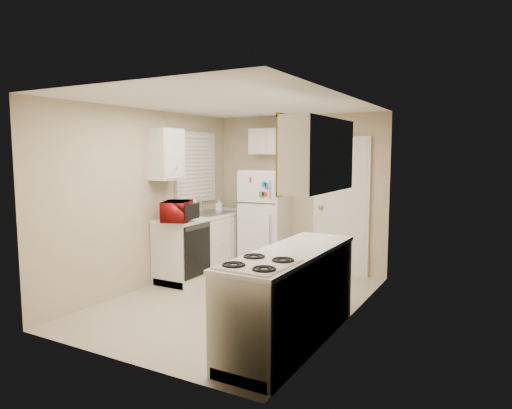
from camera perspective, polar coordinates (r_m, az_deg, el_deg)
The scene contains 19 objects.
floor at distance 5.78m, azimuth -2.46°, elevation -11.91°, with size 3.80×3.80×0.00m, color beige.
ceiling at distance 5.51m, azimuth -2.58°, elevation 12.50°, with size 3.80×3.80×0.00m, color white.
wall_left at distance 6.36m, azimuth -13.34°, elevation 0.69°, with size 3.80×3.80×0.00m, color tan.
wall_right at distance 4.94m, azimuth 11.48°, elevation -0.88°, with size 3.80×3.80×0.00m, color tan.
wall_back at distance 7.20m, azimuth 5.41°, elevation 1.49°, with size 2.80×2.80×0.00m, color tan.
wall_front at distance 4.04m, azimuth -16.76°, elevation -2.65°, with size 2.80×2.80×0.00m, color tan.
left_counter at distance 6.98m, azimuth -6.35°, elevation -4.90°, with size 0.60×1.80×0.90m, color silver.
dishwasher at distance 6.33m, azimuth -7.35°, elevation -5.73°, with size 0.03×0.58×0.72m, color black.
sink at distance 7.03m, azimuth -5.68°, elevation -1.42°, with size 0.54×0.74×0.16m, color gray.
microwave at distance 6.23m, azimuth -9.84°, elevation -0.73°, with size 0.28×0.50×0.33m, color maroon.
soap_bottle at distance 7.20m, azimuth -4.61°, elevation -0.10°, with size 0.09×0.09×0.21m, color white.
window_blinds at distance 7.12m, azimuth -7.48°, elevation 4.64°, with size 0.10×0.98×1.08m, color silver.
upper_cabinet_left at distance 6.39m, azimuth -11.15°, elevation 6.16°, with size 0.30×0.45×0.70m, color silver.
refrigerator at distance 7.14m, azimuth 1.17°, elevation -1.92°, with size 0.64×0.62×1.56m, color silver.
cabinet_over_fridge at distance 7.21m, azimuth 2.05°, elevation 7.89°, with size 0.70×0.30×0.40m, color silver.
interior_door at distance 6.93m, azimuth 10.57°, elevation -0.28°, with size 0.86×0.06×2.08m, color silver.
right_counter at distance 4.47m, azimuth 4.35°, elevation -11.40°, with size 0.60×2.00×0.90m, color silver.
stove at distance 3.95m, azimuth 0.35°, elevation -14.75°, with size 0.52×0.64×0.78m, color silver.
upper_cabinet_right at distance 4.48m, azimuth 7.87°, elevation 6.15°, with size 0.30×1.20×0.70m, color silver.
Camera 1 is at (2.86, -4.67, 1.82)m, focal length 32.00 mm.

